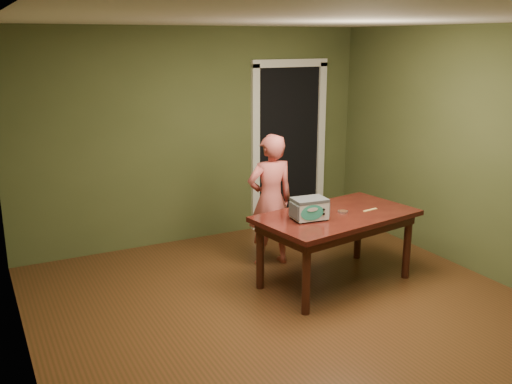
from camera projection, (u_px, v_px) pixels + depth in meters
floor at (302, 320)px, 5.13m from camera, size 5.00×5.00×0.00m
room_shell at (306, 132)px, 4.69m from camera, size 4.52×5.02×2.61m
doorway at (277, 144)px, 7.82m from camera, size 1.10×0.66×2.25m
dining_table at (336, 223)px, 5.76m from camera, size 1.72×1.14×0.75m
toy_oven at (309, 208)px, 5.51m from camera, size 0.36×0.26×0.21m
baking_pan at (343, 212)px, 5.75m from camera, size 0.10×0.10×0.02m
spatula at (370, 210)px, 5.84m from camera, size 0.18×0.05×0.01m
child at (270, 200)px, 6.24m from camera, size 0.56×0.39×1.47m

